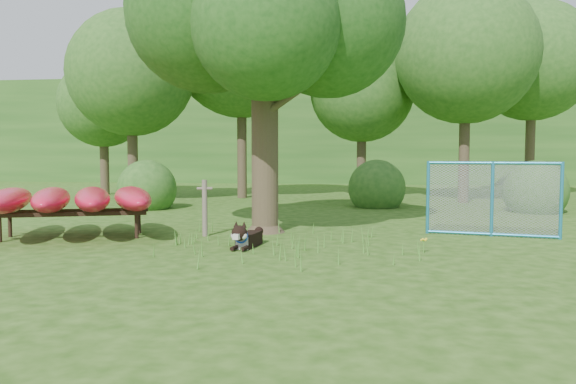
# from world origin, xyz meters

# --- Properties ---
(ground) EXTENTS (80.00, 80.00, 0.00)m
(ground) POSITION_xyz_m (0.00, 0.00, 0.00)
(ground) COLOR #21460E
(ground) RESTS_ON ground
(oak_tree) EXTENTS (5.90, 5.21, 7.21)m
(oak_tree) POSITION_xyz_m (-0.57, 3.01, 4.81)
(oak_tree) COLOR #3B2F20
(oak_tree) RESTS_ON ground
(wooden_post) EXTENTS (0.32, 0.13, 1.16)m
(wooden_post) POSITION_xyz_m (-1.66, 2.21, 0.62)
(wooden_post) COLOR #63584A
(wooden_post) RESTS_ON ground
(kayak_rack) EXTENTS (4.12, 3.70, 1.02)m
(kayak_rack) POSITION_xyz_m (-4.26, 1.67, 0.78)
(kayak_rack) COLOR black
(kayak_rack) RESTS_ON ground
(husky_dog) EXTENTS (0.42, 1.18, 0.53)m
(husky_dog) POSITION_xyz_m (-0.53, 0.91, 0.19)
(husky_dog) COLOR black
(husky_dog) RESTS_ON ground
(fence_section) EXTENTS (2.59, 0.61, 2.57)m
(fence_section) POSITION_xyz_m (4.18, 2.97, 0.77)
(fence_section) COLOR teal
(fence_section) RESTS_ON ground
(wildflower_clump) EXTENTS (0.12, 0.10, 0.26)m
(wildflower_clump) POSITION_xyz_m (2.60, 0.81, 0.21)
(wildflower_clump) COLOR #4C8A2D
(wildflower_clump) RESTS_ON ground
(bg_tree_a) EXTENTS (4.40, 4.40, 6.70)m
(bg_tree_a) POSITION_xyz_m (-6.50, 10.00, 4.48)
(bg_tree_a) COLOR #3B2F20
(bg_tree_a) RESTS_ON ground
(bg_tree_b) EXTENTS (5.20, 5.20, 8.22)m
(bg_tree_b) POSITION_xyz_m (-3.00, 12.00, 5.61)
(bg_tree_b) COLOR #3B2F20
(bg_tree_b) RESTS_ON ground
(bg_tree_c) EXTENTS (4.00, 4.00, 6.12)m
(bg_tree_c) POSITION_xyz_m (1.50, 13.00, 4.11)
(bg_tree_c) COLOR #3B2F20
(bg_tree_c) RESTS_ON ground
(bg_tree_d) EXTENTS (4.80, 4.80, 7.50)m
(bg_tree_d) POSITION_xyz_m (5.00, 11.00, 5.08)
(bg_tree_d) COLOR #3B2F20
(bg_tree_d) RESTS_ON ground
(bg_tree_e) EXTENTS (4.60, 4.60, 7.55)m
(bg_tree_e) POSITION_xyz_m (8.00, 14.00, 5.23)
(bg_tree_e) COLOR #3B2F20
(bg_tree_e) RESTS_ON ground
(bg_tree_f) EXTENTS (3.60, 3.60, 5.55)m
(bg_tree_f) POSITION_xyz_m (-9.00, 13.00, 3.73)
(bg_tree_f) COLOR #3B2F20
(bg_tree_f) RESTS_ON ground
(shrub_left) EXTENTS (1.80, 1.80, 1.80)m
(shrub_left) POSITION_xyz_m (-5.00, 7.50, 0.00)
(shrub_left) COLOR #28571C
(shrub_left) RESTS_ON ground
(shrub_right) EXTENTS (1.80, 1.80, 1.80)m
(shrub_right) POSITION_xyz_m (6.50, 8.00, 0.00)
(shrub_right) COLOR #28571C
(shrub_right) RESTS_ON ground
(shrub_mid) EXTENTS (1.80, 1.80, 1.80)m
(shrub_mid) POSITION_xyz_m (2.00, 9.00, 0.00)
(shrub_mid) COLOR #28571C
(shrub_mid) RESTS_ON ground
(wooded_hillside) EXTENTS (80.00, 12.00, 6.00)m
(wooded_hillside) POSITION_xyz_m (0.00, 28.00, 3.00)
(wooded_hillside) COLOR #28571C
(wooded_hillside) RESTS_ON ground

